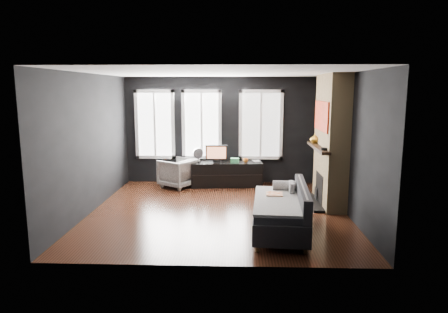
{
  "coord_description": "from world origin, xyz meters",
  "views": [
    {
      "loc": [
        0.4,
        -7.63,
        2.4
      ],
      "look_at": [
        0.1,
        0.3,
        1.05
      ],
      "focal_mm": 32.0,
      "sensor_mm": 36.0,
      "label": 1
    }
  ],
  "objects_px": {
    "mug": "(246,160)",
    "mantel_vase": "(315,139)",
    "sofa": "(280,209)",
    "armchair": "(178,171)",
    "media_console": "(227,174)",
    "book": "(253,157)",
    "monitor": "(216,153)"
  },
  "relations": [
    {
      "from": "media_console",
      "to": "mug",
      "type": "distance_m",
      "value": 0.6
    },
    {
      "from": "media_console",
      "to": "monitor",
      "type": "relative_size",
      "value": 3.21
    },
    {
      "from": "armchair",
      "to": "mug",
      "type": "height_order",
      "value": "armchair"
    },
    {
      "from": "mug",
      "to": "book",
      "type": "height_order",
      "value": "book"
    },
    {
      "from": "mug",
      "to": "mantel_vase",
      "type": "relative_size",
      "value": 0.58
    },
    {
      "from": "armchair",
      "to": "monitor",
      "type": "bearing_deg",
      "value": 131.93
    },
    {
      "from": "media_console",
      "to": "book",
      "type": "xyz_separation_m",
      "value": [
        0.66,
        0.12,
        0.41
      ]
    },
    {
      "from": "book",
      "to": "sofa",
      "type": "bearing_deg",
      "value": -84.19
    },
    {
      "from": "monitor",
      "to": "mug",
      "type": "distance_m",
      "value": 0.75
    },
    {
      "from": "book",
      "to": "monitor",
      "type": "bearing_deg",
      "value": -170.72
    },
    {
      "from": "monitor",
      "to": "book",
      "type": "bearing_deg",
      "value": 7.87
    },
    {
      "from": "armchair",
      "to": "sofa",
      "type": "bearing_deg",
      "value": 69.96
    },
    {
      "from": "sofa",
      "to": "armchair",
      "type": "distance_m",
      "value": 3.79
    },
    {
      "from": "sofa",
      "to": "book",
      "type": "distance_m",
      "value": 3.39
    },
    {
      "from": "monitor",
      "to": "mantel_vase",
      "type": "xyz_separation_m",
      "value": [
        2.2,
        -1.02,
        0.49
      ]
    },
    {
      "from": "armchair",
      "to": "monitor",
      "type": "relative_size",
      "value": 1.43
    },
    {
      "from": "mug",
      "to": "monitor",
      "type": "bearing_deg",
      "value": -177.9
    },
    {
      "from": "armchair",
      "to": "book",
      "type": "relative_size",
      "value": 3.5
    },
    {
      "from": "mantel_vase",
      "to": "media_console",
      "type": "bearing_deg",
      "value": 151.73
    },
    {
      "from": "armchair",
      "to": "book",
      "type": "bearing_deg",
      "value": 132.84
    },
    {
      "from": "mug",
      "to": "media_console",
      "type": "bearing_deg",
      "value": 179.96
    },
    {
      "from": "media_console",
      "to": "mug",
      "type": "xyz_separation_m",
      "value": [
        0.47,
        -0.0,
        0.36
      ]
    },
    {
      "from": "mantel_vase",
      "to": "sofa",
      "type": "bearing_deg",
      "value": -113.45
    },
    {
      "from": "sofa",
      "to": "mantel_vase",
      "type": "bearing_deg",
      "value": 70.67
    },
    {
      "from": "mantel_vase",
      "to": "mug",
      "type": "bearing_deg",
      "value": 144.66
    },
    {
      "from": "book",
      "to": "armchair",
      "type": "bearing_deg",
      "value": -171.67
    },
    {
      "from": "monitor",
      "to": "mug",
      "type": "height_order",
      "value": "monitor"
    },
    {
      "from": "monitor",
      "to": "mug",
      "type": "bearing_deg",
      "value": 0.69
    },
    {
      "from": "media_console",
      "to": "book",
      "type": "bearing_deg",
      "value": 5.27
    },
    {
      "from": "armchair",
      "to": "monitor",
      "type": "distance_m",
      "value": 1.06
    },
    {
      "from": "sofa",
      "to": "armchair",
      "type": "relative_size",
      "value": 2.47
    },
    {
      "from": "media_console",
      "to": "book",
      "type": "height_order",
      "value": "book"
    }
  ]
}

